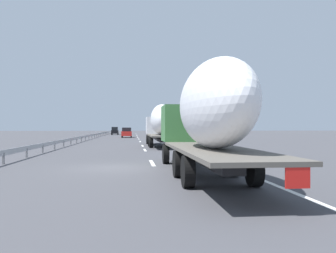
{
  "coord_description": "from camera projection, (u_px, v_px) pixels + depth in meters",
  "views": [
    {
      "loc": [
        -17.1,
        -0.71,
        1.95
      ],
      "look_at": [
        12.9,
        -3.78,
        2.0
      ],
      "focal_mm": 37.68,
      "sensor_mm": 36.0,
      "label": 1
    }
  ],
  "objects": [
    {
      "name": "ground_plane",
      "position": [
        128.0,
        139.0,
        56.73
      ],
      "size": [
        260.0,
        260.0,
        0.0
      ],
      "primitive_type": "plane",
      "color": "#424247"
    },
    {
      "name": "lane_stripe_0",
      "position": [
        152.0,
        163.0,
        19.11
      ],
      "size": [
        3.2,
        0.2,
        0.01
      ],
      "primitive_type": "cube",
      "color": "white",
      "rests_on": "ground_plane"
    },
    {
      "name": "lane_stripe_1",
      "position": [
        145.0,
        150.0,
        29.91
      ],
      "size": [
        3.2,
        0.2,
        0.01
      ],
      "primitive_type": "cube",
      "color": "white",
      "rests_on": "ground_plane"
    },
    {
      "name": "lane_stripe_2",
      "position": [
        143.0,
        146.0,
        36.65
      ],
      "size": [
        3.2,
        0.2,
        0.01
      ],
      "primitive_type": "cube",
      "color": "white",
      "rests_on": "ground_plane"
    },
    {
      "name": "lane_stripe_3",
      "position": [
        140.0,
        142.0,
        47.41
      ],
      "size": [
        3.2,
        0.2,
        0.01
      ],
      "primitive_type": "cube",
      "color": "white",
      "rests_on": "ground_plane"
    },
    {
      "name": "lane_stripe_4",
      "position": [
        139.0,
        139.0,
        57.58
      ],
      "size": [
        3.2,
        0.2,
        0.01
      ],
      "primitive_type": "cube",
      "color": "white",
      "rests_on": "ground_plane"
    },
    {
      "name": "lane_stripe_5",
      "position": [
        138.0,
        137.0,
        67.03
      ],
      "size": [
        3.2,
        0.2,
        0.01
      ],
      "primitive_type": "cube",
      "color": "white",
      "rests_on": "ground_plane"
    },
    {
      "name": "lane_stripe_6",
      "position": [
        137.0,
        136.0,
        77.85
      ],
      "size": [
        3.2,
        0.2,
        0.01
      ],
      "primitive_type": "cube",
      "color": "white",
      "rests_on": "ground_plane"
    },
    {
      "name": "lane_stripe_7",
      "position": [
        136.0,
        135.0,
        87.96
      ],
      "size": [
        3.2,
        0.2,
        0.01
      ],
      "primitive_type": "cube",
      "color": "white",
      "rests_on": "ground_plane"
    },
    {
      "name": "lane_stripe_8",
      "position": [
        136.0,
        134.0,
        103.21
      ],
      "size": [
        3.2,
        0.2,
        0.01
      ],
      "primitive_type": "cube",
      "color": "white",
      "rests_on": "ground_plane"
    },
    {
      "name": "edge_line_right",
      "position": [
        159.0,
        138.0,
        62.26
      ],
      "size": [
        110.0,
        0.2,
        0.01
      ],
      "primitive_type": "cube",
      "color": "white",
      "rests_on": "ground_plane"
    },
    {
      "name": "truck_lead",
      "position": [
        161.0,
        123.0,
        35.59
      ],
      "size": [
        14.01,
        2.55,
        4.16
      ],
      "color": "silver",
      "rests_on": "ground_plane"
    },
    {
      "name": "truck_trailing",
      "position": [
        206.0,
        114.0,
        13.74
      ],
      "size": [
        14.05,
        2.55,
        4.31
      ],
      "color": "#387038",
      "rests_on": "ground_plane"
    },
    {
      "name": "car_red_compact",
      "position": [
        127.0,
        132.0,
        65.63
      ],
      "size": [
        4.51,
        1.89,
        1.87
      ],
      "color": "red",
      "rests_on": "ground_plane"
    },
    {
      "name": "car_black_suv",
      "position": [
        115.0,
        131.0,
        89.38
      ],
      "size": [
        4.53,
        1.74,
        1.99
      ],
      "color": "black",
      "rests_on": "ground_plane"
    },
    {
      "name": "road_sign",
      "position": [
        170.0,
        127.0,
        56.24
      ],
      "size": [
        0.1,
        0.9,
        2.93
      ],
      "color": "gray",
      "rests_on": "ground_plane"
    },
    {
      "name": "tree_0",
      "position": [
        190.0,
        119.0,
        70.76
      ],
      "size": [
        3.31,
        3.31,
        5.8
      ],
      "color": "#472D19",
      "rests_on": "ground_plane"
    },
    {
      "name": "tree_1",
      "position": [
        175.0,
        120.0,
        90.63
      ],
      "size": [
        3.5,
        3.5,
        6.49
      ],
      "color": "#472D19",
      "rests_on": "ground_plane"
    },
    {
      "name": "tree_2",
      "position": [
        184.0,
        117.0,
        76.37
      ],
      "size": [
        3.05,
        3.05,
        6.93
      ],
      "color": "#472D19",
      "rests_on": "ground_plane"
    },
    {
      "name": "tree_3",
      "position": [
        211.0,
        111.0,
        50.8
      ],
      "size": [
        3.59,
        3.59,
        7.27
      ],
      "color": "#472D19",
      "rests_on": "ground_plane"
    },
    {
      "name": "guardrail_median",
      "position": [
        92.0,
        135.0,
        59.1
      ],
      "size": [
        94.0,
        0.1,
        0.76
      ],
      "color": "#9EA0A5",
      "rests_on": "ground_plane"
    }
  ]
}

